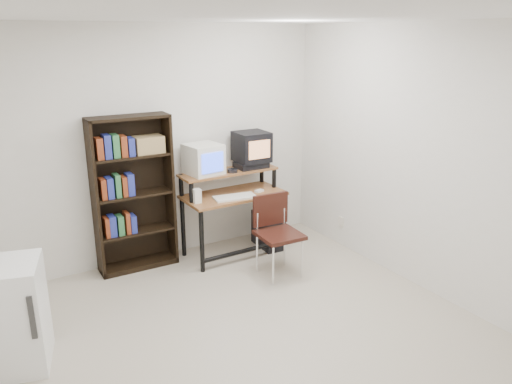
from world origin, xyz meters
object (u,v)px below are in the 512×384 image
mini_fridge (10,316)px  pc_tower (267,230)px  crt_tv (252,147)px  bookshelf (133,192)px  school_chair (276,226)px  computer_desk (233,198)px  crt_monitor (203,160)px

mini_fridge → pc_tower: bearing=32.7°
crt_tv → bookshelf: size_ratio=0.22×
mini_fridge → bookshelf: bearing=56.4°
crt_tv → school_chair: 1.08m
mini_fridge → computer_desk: bearing=36.7°
crt_monitor → crt_tv: bearing=-8.7°
crt_tv → computer_desk: bearing=-159.1°
computer_desk → bookshelf: (-1.09, 0.24, 0.19)m
crt_tv → pc_tower: (0.11, -0.17, -1.01)m
computer_desk → school_chair: size_ratio=1.34×
pc_tower → crt_tv: bearing=125.7°
computer_desk → crt_tv: size_ratio=3.10×
computer_desk → crt_tv: 0.64m
computer_desk → crt_tv: (0.32, 0.12, 0.54)m
crt_monitor → school_chair: crt_monitor is taller
crt_monitor → bookshelf: bookshelf is taller
crt_tv → bookshelf: bearing=176.1°
computer_desk → bookshelf: bookshelf is taller
crt_monitor → school_chair: bearing=-69.5°
bookshelf → crt_tv: bearing=-3.9°
bookshelf → school_chair: bearing=-36.2°
computer_desk → pc_tower: size_ratio=2.58×
computer_desk → pc_tower: computer_desk is taller
crt_tv → mini_fridge: size_ratio=0.44×
crt_tv → school_chair: crt_tv is taller
computer_desk → crt_tv: crt_tv is taller
computer_desk → crt_tv: bearing=19.3°
bookshelf → mini_fridge: 1.90m
crt_monitor → crt_tv: (0.61, -0.02, 0.08)m
computer_desk → pc_tower: bearing=-8.2°
crt_monitor → bookshelf: (-0.80, 0.10, -0.27)m
crt_monitor → crt_tv: size_ratio=1.10×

